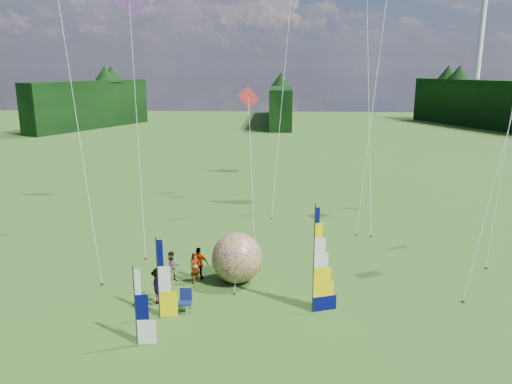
{
  "coord_description": "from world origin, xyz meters",
  "views": [
    {
      "loc": [
        0.12,
        -18.14,
        11.08
      ],
      "look_at": [
        -1.0,
        4.0,
        5.5
      ],
      "focal_mm": 35.0,
      "sensor_mm": 36.0,
      "label": 1
    }
  ],
  "objects_px": {
    "side_banner_far": "(135,308)",
    "spectator_d": "(199,263)",
    "feather_banner_main": "(314,261)",
    "spectator_b": "(172,266)",
    "spectator_a": "(195,268)",
    "kite_whale": "(369,90)",
    "camp_chair": "(185,301)",
    "side_banner_left": "(158,279)",
    "spectator_c": "(158,286)",
    "bol_inflatable": "(237,258)"
  },
  "relations": [
    {
      "from": "kite_whale",
      "to": "spectator_a",
      "type": "bearing_deg",
      "value": -106.73
    },
    {
      "from": "spectator_d",
      "to": "side_banner_far",
      "type": "bearing_deg",
      "value": 87.3
    },
    {
      "from": "side_banner_far",
      "to": "camp_chair",
      "type": "xyz_separation_m",
      "value": [
        1.44,
        2.9,
        -1.13
      ]
    },
    {
      "from": "side_banner_left",
      "to": "spectator_b",
      "type": "bearing_deg",
      "value": 84.48
    },
    {
      "from": "side_banner_far",
      "to": "spectator_d",
      "type": "relative_size",
      "value": 1.86
    },
    {
      "from": "spectator_b",
      "to": "kite_whale",
      "type": "bearing_deg",
      "value": 40.59
    },
    {
      "from": "feather_banner_main",
      "to": "spectator_b",
      "type": "distance_m",
      "value": 8.03
    },
    {
      "from": "feather_banner_main",
      "to": "spectator_a",
      "type": "distance_m",
      "value": 6.89
    },
    {
      "from": "side_banner_far",
      "to": "spectator_b",
      "type": "relative_size",
      "value": 2.0
    },
    {
      "from": "side_banner_far",
      "to": "kite_whale",
      "type": "xyz_separation_m",
      "value": [
        12.32,
        20.19,
        7.76
      ]
    },
    {
      "from": "side_banner_far",
      "to": "feather_banner_main",
      "type": "bearing_deg",
      "value": 17.03
    },
    {
      "from": "side_banner_far",
      "to": "spectator_a",
      "type": "xyz_separation_m",
      "value": [
        1.36,
        6.14,
        -0.84
      ]
    },
    {
      "from": "feather_banner_main",
      "to": "side_banner_left",
      "type": "xyz_separation_m",
      "value": [
        -6.96,
        -0.85,
        -0.66
      ]
    },
    {
      "from": "spectator_b",
      "to": "camp_chair",
      "type": "xyz_separation_m",
      "value": [
        1.31,
        -3.37,
        -0.29
      ]
    },
    {
      "from": "spectator_c",
      "to": "feather_banner_main",
      "type": "bearing_deg",
      "value": -102.65
    },
    {
      "from": "spectator_a",
      "to": "spectator_d",
      "type": "height_order",
      "value": "spectator_d"
    },
    {
      "from": "spectator_a",
      "to": "spectator_b",
      "type": "xyz_separation_m",
      "value": [
        -1.23,
        0.13,
        0.01
      ]
    },
    {
      "from": "side_banner_left",
      "to": "kite_whale",
      "type": "height_order",
      "value": "kite_whale"
    },
    {
      "from": "side_banner_far",
      "to": "spectator_d",
      "type": "height_order",
      "value": "side_banner_far"
    },
    {
      "from": "spectator_c",
      "to": "bol_inflatable",
      "type": "bearing_deg",
      "value": -61.16
    },
    {
      "from": "side_banner_left",
      "to": "side_banner_far",
      "type": "bearing_deg",
      "value": -108.12
    },
    {
      "from": "spectator_c",
      "to": "kite_whale",
      "type": "height_order",
      "value": "kite_whale"
    },
    {
      "from": "spectator_d",
      "to": "kite_whale",
      "type": "height_order",
      "value": "kite_whale"
    },
    {
      "from": "spectator_a",
      "to": "kite_whale",
      "type": "distance_m",
      "value": 19.79
    },
    {
      "from": "spectator_a",
      "to": "spectator_c",
      "type": "distance_m",
      "value": 2.77
    },
    {
      "from": "spectator_b",
      "to": "spectator_d",
      "type": "xyz_separation_m",
      "value": [
        1.36,
        0.33,
        0.06
      ]
    },
    {
      "from": "feather_banner_main",
      "to": "spectator_b",
      "type": "relative_size",
      "value": 3.05
    },
    {
      "from": "spectator_a",
      "to": "spectator_c",
      "type": "bearing_deg",
      "value": -164.3
    },
    {
      "from": "side_banner_far",
      "to": "spectator_c",
      "type": "distance_m",
      "value": 3.81
    },
    {
      "from": "bol_inflatable",
      "to": "spectator_c",
      "type": "bearing_deg",
      "value": -142.99
    },
    {
      "from": "camp_chair",
      "to": "spectator_a",
      "type": "bearing_deg",
      "value": 89.12
    },
    {
      "from": "bol_inflatable",
      "to": "spectator_a",
      "type": "xyz_separation_m",
      "value": [
        -2.18,
        -0.26,
        -0.51
      ]
    },
    {
      "from": "spectator_b",
      "to": "side_banner_left",
      "type": "bearing_deg",
      "value": -94.72
    },
    {
      "from": "spectator_a",
      "to": "spectator_b",
      "type": "height_order",
      "value": "spectator_b"
    },
    {
      "from": "spectator_a",
      "to": "spectator_d",
      "type": "distance_m",
      "value": 0.49
    },
    {
      "from": "side_banner_far",
      "to": "spectator_d",
      "type": "bearing_deg",
      "value": 71.02
    },
    {
      "from": "spectator_a",
      "to": "spectator_b",
      "type": "bearing_deg",
      "value": 129.09
    },
    {
      "from": "side_banner_far",
      "to": "spectator_d",
      "type": "xyz_separation_m",
      "value": [
        1.49,
        6.6,
        -0.77
      ]
    },
    {
      "from": "kite_whale",
      "to": "spectator_c",
      "type": "bearing_deg",
      "value": -105.59
    },
    {
      "from": "feather_banner_main",
      "to": "bol_inflatable",
      "type": "relative_size",
      "value": 1.9
    },
    {
      "from": "kite_whale",
      "to": "spectator_d",
      "type": "bearing_deg",
      "value": -107.33
    },
    {
      "from": "side_banner_left",
      "to": "bol_inflatable",
      "type": "relative_size",
      "value": 1.4
    },
    {
      "from": "spectator_b",
      "to": "feather_banner_main",
      "type": "bearing_deg",
      "value": -31.6
    },
    {
      "from": "side_banner_left",
      "to": "spectator_d",
      "type": "relative_size",
      "value": 2.09
    },
    {
      "from": "spectator_c",
      "to": "spectator_d",
      "type": "bearing_deg",
      "value": -35.63
    },
    {
      "from": "feather_banner_main",
      "to": "bol_inflatable",
      "type": "bearing_deg",
      "value": 120.77
    },
    {
      "from": "bol_inflatable",
      "to": "kite_whale",
      "type": "bearing_deg",
      "value": 57.53
    },
    {
      "from": "spectator_a",
      "to": "kite_whale",
      "type": "bearing_deg",
      "value": 7.23
    },
    {
      "from": "spectator_b",
      "to": "spectator_d",
      "type": "distance_m",
      "value": 1.41
    },
    {
      "from": "bol_inflatable",
      "to": "spectator_d",
      "type": "height_order",
      "value": "bol_inflatable"
    }
  ]
}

